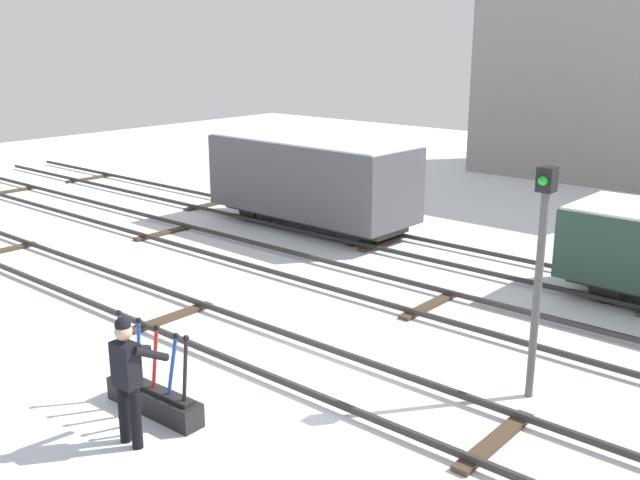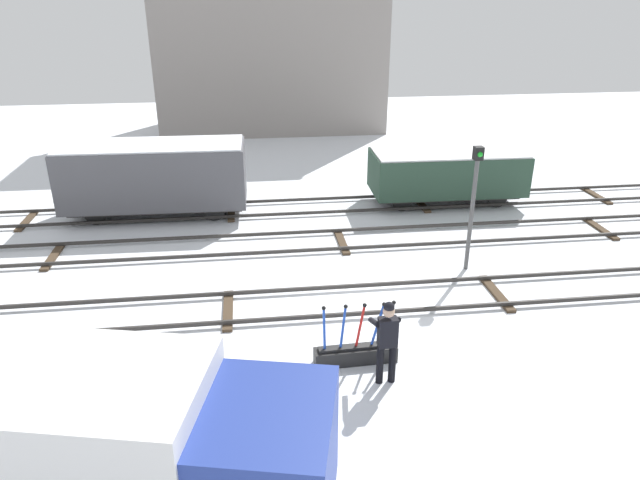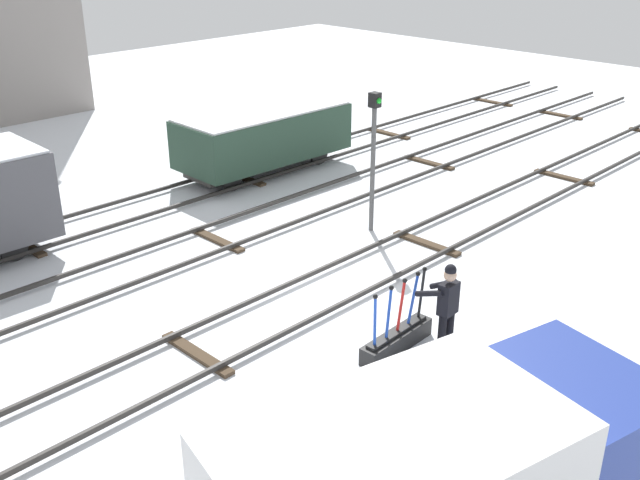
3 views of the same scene
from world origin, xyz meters
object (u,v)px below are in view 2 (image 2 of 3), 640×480
at_px(switch_lever_frame, 356,352).
at_px(freight_car_mid_siding, 155,176).
at_px(rail_worker, 387,337).
at_px(freight_car_near_switch, 447,173).
at_px(delivery_truck, 130,449).
at_px(signal_post, 474,196).

height_order(switch_lever_frame, freight_car_mid_siding, freight_car_mid_siding).
xyz_separation_m(rail_worker, freight_car_near_switch, (4.69, 10.32, 0.11)).
distance_m(rail_worker, freight_car_mid_siding, 11.85).
bearing_deg(freight_car_mid_siding, delivery_truck, -82.59).
bearing_deg(delivery_truck, switch_lever_frame, 57.56).
relative_size(switch_lever_frame, freight_car_mid_siding, 0.29).
bearing_deg(freight_car_near_switch, switch_lever_frame, -117.24).
relative_size(delivery_truck, freight_car_mid_siding, 0.92).
bearing_deg(signal_post, freight_car_near_switch, 77.90).
distance_m(switch_lever_frame, delivery_truck, 5.65).
distance_m(rail_worker, delivery_truck, 5.42).
xyz_separation_m(switch_lever_frame, signal_post, (4.00, 4.10, 1.97)).
bearing_deg(freight_car_mid_siding, rail_worker, -59.14).
height_order(rail_worker, delivery_truck, delivery_truck).
height_order(delivery_truck, freight_car_near_switch, delivery_truck).
bearing_deg(delivery_truck, rail_worker, 48.46).
height_order(switch_lever_frame, rail_worker, rail_worker).
height_order(switch_lever_frame, signal_post, signal_post).
bearing_deg(freight_car_near_switch, signal_post, -101.00).
relative_size(rail_worker, freight_car_near_switch, 0.34).
bearing_deg(rail_worker, signal_post, 51.75).
xyz_separation_m(delivery_truck, freight_car_near_switch, (9.11, 13.43, -0.41)).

